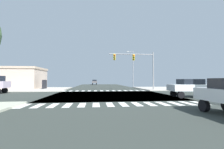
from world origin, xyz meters
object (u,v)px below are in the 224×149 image
object	(u,v)px
street_lamp	(132,66)
bank_building	(5,78)
sedan_farside_2	(95,82)
sedan_nearside_1	(190,86)
traffic_signal_mast	(136,62)

from	to	relation	value
street_lamp	bank_building	xyz separation A→B (m)	(-27.25, -4.76, -3.17)
street_lamp	sedan_farside_2	size ratio (longest dim) A/B	2.10
street_lamp	bank_building	bearing A→B (deg)	-170.10
street_lamp	bank_building	world-z (taller)	street_lamp
bank_building	sedan_nearside_1	world-z (taller)	bank_building
sedan_nearside_1	sedan_farside_2	bearing A→B (deg)	12.64
sedan_farside_2	bank_building	bearing A→B (deg)	55.37
bank_building	sedan_farside_2	world-z (taller)	bank_building
traffic_signal_mast	street_lamp	world-z (taller)	street_lamp
street_lamp	sedan_farside_2	world-z (taller)	street_lamp
traffic_signal_mast	bank_building	distance (m)	26.25
street_lamp	sedan_farside_2	distance (m)	23.43
traffic_signal_mast	sedan_nearside_1	distance (m)	11.92
street_lamp	sedan_nearside_1	size ratio (longest dim) A/B	2.10
bank_building	sedan_nearside_1	bearing A→B (deg)	-33.73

